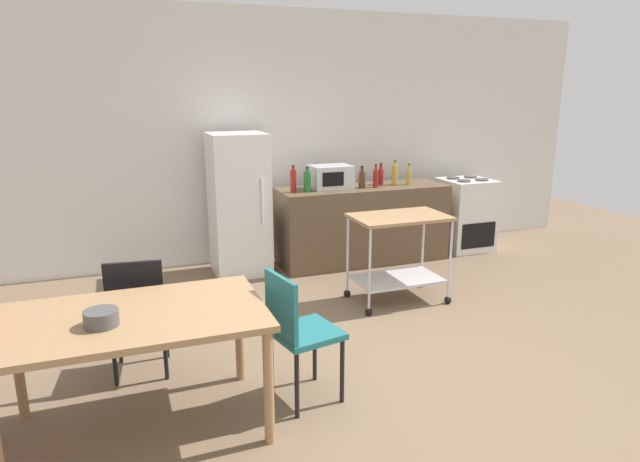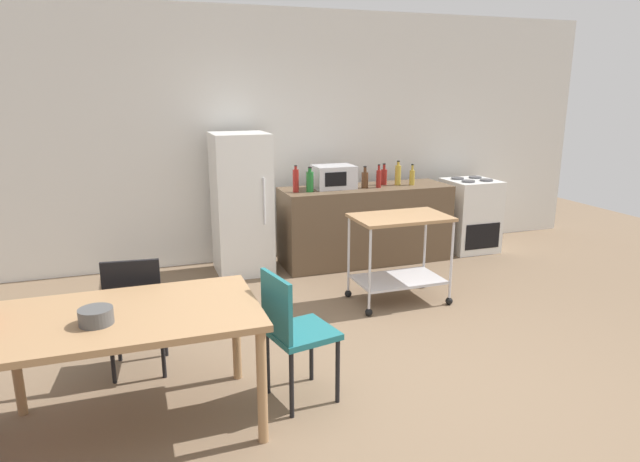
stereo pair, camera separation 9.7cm
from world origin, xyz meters
name	(u,v)px [view 1 (the left image)]	position (x,y,z in m)	size (l,w,h in m)	color
ground_plane	(398,375)	(0.00, 0.00, 0.00)	(12.00, 12.00, 0.00)	brown
back_wall	(274,137)	(0.00, 3.20, 1.45)	(8.40, 0.12, 2.90)	silver
kitchen_counter	(362,224)	(0.90, 2.60, 0.45)	(2.00, 0.64, 0.90)	brown
dining_table	(134,327)	(-1.77, -0.04, 0.67)	(1.50, 0.90, 0.75)	#A37A51
chair_teal	(297,328)	(-0.78, -0.06, 0.52)	(0.47, 0.47, 0.89)	#1E666B
chair_black	(137,308)	(-1.73, 0.65, 0.52)	(0.44, 0.44, 0.89)	black
stove_oven	(465,214)	(2.35, 2.62, 0.45)	(0.60, 0.61, 0.92)	white
refrigerator	(239,204)	(-0.55, 2.70, 0.78)	(0.60, 0.63, 1.55)	white
kitchen_cart	(399,244)	(0.68, 1.31, 0.57)	(0.91, 0.57, 0.85)	#A37A51
bottle_sparkling_water	(293,180)	(0.03, 2.55, 1.03)	(0.07, 0.07, 0.30)	maroon
bottle_soy_sauce	(307,181)	(0.18, 2.52, 1.02)	(0.08, 0.08, 0.28)	#1E6628
microwave	(331,177)	(0.51, 2.65, 1.03)	(0.46, 0.35, 0.26)	silver
bottle_hot_sauce	(362,179)	(0.86, 2.54, 1.00)	(0.08, 0.08, 0.25)	#4C2D19
bottle_vinegar	(376,178)	(1.02, 2.51, 1.01)	(0.06, 0.06, 0.27)	maroon
bottle_sesame_oil	(381,176)	(1.16, 2.68, 1.00)	(0.07, 0.07, 0.25)	maroon
bottle_olive_oil	(395,174)	(1.31, 2.60, 1.02)	(0.07, 0.07, 0.29)	gold
bottle_wine	(409,177)	(1.47, 2.55, 1.00)	(0.06, 0.06, 0.25)	gold
fruit_bowl	(101,318)	(-1.93, -0.15, 0.79)	(0.19, 0.19, 0.09)	#4C4C4C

